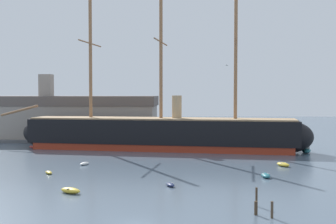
{
  "coord_description": "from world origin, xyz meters",
  "views": [
    {
      "loc": [
        5.03,
        -41.16,
        12.41
      ],
      "look_at": [
        1.17,
        37.03,
        9.11
      ],
      "focal_mm": 47.92,
      "sensor_mm": 36.0,
      "label": 1
    }
  ],
  "objects_px": {
    "tall_ship": "(161,133)",
    "mooring_piling_right_pair": "(272,210)",
    "dinghy_alongside_stern": "(283,164)",
    "dinghy_mid_right": "(266,175)",
    "motorboat_far_right": "(306,150)",
    "dockside_warehouse_left": "(75,118)",
    "dinghy_near_centre": "(170,185)",
    "dinghy_distant_centre": "(180,143)",
    "dinghy_foreground_left": "(71,190)",
    "dinghy_mid_left": "(49,172)",
    "mooring_piling_nearest": "(256,208)",
    "mooring_piling_left_pair": "(256,197)",
    "dinghy_far_left": "(34,147)",
    "seagull_in_flight": "(227,65)",
    "dinghy_alongside_bow": "(84,164)"
  },
  "relations": [
    {
      "from": "dinghy_foreground_left",
      "to": "dinghy_alongside_stern",
      "type": "bearing_deg",
      "value": 35.63
    },
    {
      "from": "dinghy_mid_left",
      "to": "mooring_piling_left_pair",
      "type": "xyz_separation_m",
      "value": [
        28.98,
        -18.33,
        0.82
      ]
    },
    {
      "from": "dinghy_mid_left",
      "to": "dinghy_alongside_bow",
      "type": "distance_m",
      "value": 9.37
    },
    {
      "from": "dinghy_near_centre",
      "to": "dinghy_distant_centre",
      "type": "height_order",
      "value": "dinghy_distant_centre"
    },
    {
      "from": "dinghy_alongside_bow",
      "to": "mooring_piling_nearest",
      "type": "relative_size",
      "value": 1.61
    },
    {
      "from": "tall_ship",
      "to": "mooring_piling_right_pair",
      "type": "xyz_separation_m",
      "value": [
        14.5,
        -53.1,
        -2.84
      ]
    },
    {
      "from": "dinghy_mid_right",
      "to": "dinghy_far_left",
      "type": "height_order",
      "value": "dinghy_far_left"
    },
    {
      "from": "mooring_piling_left_pair",
      "to": "mooring_piling_right_pair",
      "type": "relative_size",
      "value": 1.24
    },
    {
      "from": "dinghy_far_left",
      "to": "motorboat_far_right",
      "type": "relative_size",
      "value": 0.65
    },
    {
      "from": "dinghy_foreground_left",
      "to": "dinghy_alongside_stern",
      "type": "relative_size",
      "value": 1.05
    },
    {
      "from": "dinghy_far_left",
      "to": "dinghy_foreground_left",
      "type": "bearing_deg",
      "value": -65.37
    },
    {
      "from": "tall_ship",
      "to": "dinghy_far_left",
      "type": "distance_m",
      "value": 28.96
    },
    {
      "from": "mooring_piling_left_pair",
      "to": "dockside_warehouse_left",
      "type": "distance_m",
      "value": 78.26
    },
    {
      "from": "seagull_in_flight",
      "to": "dockside_warehouse_left",
      "type": "bearing_deg",
      "value": 121.71
    },
    {
      "from": "dinghy_mid_left",
      "to": "dinghy_alongside_stern",
      "type": "relative_size",
      "value": 0.67
    },
    {
      "from": "motorboat_far_right",
      "to": "mooring_piling_right_pair",
      "type": "bearing_deg",
      "value": -107.86
    },
    {
      "from": "mooring_piling_left_pair",
      "to": "dockside_warehouse_left",
      "type": "xyz_separation_m",
      "value": [
        -37.93,
        68.29,
        4.77
      ]
    },
    {
      "from": "dinghy_far_left",
      "to": "mooring_piling_nearest",
      "type": "height_order",
      "value": "mooring_piling_nearest"
    },
    {
      "from": "tall_ship",
      "to": "dinghy_mid_right",
      "type": "xyz_separation_m",
      "value": [
        17.49,
        -31.53,
        -3.36
      ]
    },
    {
      "from": "motorboat_far_right",
      "to": "dockside_warehouse_left",
      "type": "distance_m",
      "value": 59.74
    },
    {
      "from": "mooring_piling_left_pair",
      "to": "dockside_warehouse_left",
      "type": "bearing_deg",
      "value": 119.05
    },
    {
      "from": "mooring_piling_nearest",
      "to": "dockside_warehouse_left",
      "type": "distance_m",
      "value": 81.13
    },
    {
      "from": "tall_ship",
      "to": "dinghy_foreground_left",
      "type": "distance_m",
      "value": 44.07
    },
    {
      "from": "motorboat_far_right",
      "to": "mooring_piling_nearest",
      "type": "distance_m",
      "value": 51.62
    },
    {
      "from": "dinghy_mid_right",
      "to": "mooring_piling_left_pair",
      "type": "bearing_deg",
      "value": -102.78
    },
    {
      "from": "dinghy_far_left",
      "to": "mooring_piling_right_pair",
      "type": "distance_m",
      "value": 69.38
    },
    {
      "from": "dinghy_mid_right",
      "to": "dinghy_alongside_bow",
      "type": "height_order",
      "value": "dinghy_mid_right"
    },
    {
      "from": "dinghy_alongside_bow",
      "to": "dinghy_far_left",
      "type": "distance_m",
      "value": 28.22
    },
    {
      "from": "seagull_in_flight",
      "to": "dinghy_distant_centre",
      "type": "bearing_deg",
      "value": 98.79
    },
    {
      "from": "dinghy_alongside_stern",
      "to": "dinghy_mid_right",
      "type": "bearing_deg",
      "value": -114.24
    },
    {
      "from": "tall_ship",
      "to": "dinghy_far_left",
      "type": "bearing_deg",
      "value": 177.71
    },
    {
      "from": "dinghy_mid_left",
      "to": "mooring_piling_nearest",
      "type": "height_order",
      "value": "mooring_piling_nearest"
    },
    {
      "from": "tall_ship",
      "to": "mooring_piling_right_pair",
      "type": "bearing_deg",
      "value": -74.73
    },
    {
      "from": "tall_ship",
      "to": "dockside_warehouse_left",
      "type": "xyz_separation_m",
      "value": [
        -24.29,
        19.8,
        2.13
      ]
    },
    {
      "from": "tall_ship",
      "to": "dinghy_near_centre",
      "type": "xyz_separation_m",
      "value": [
        3.74,
        -38.48,
        -3.44
      ]
    },
    {
      "from": "mooring_piling_nearest",
      "to": "dinghy_distant_centre",
      "type": "bearing_deg",
      "value": 98.44
    },
    {
      "from": "dinghy_mid_left",
      "to": "dinghy_distant_centre",
      "type": "distance_m",
      "value": 44.26
    },
    {
      "from": "dinghy_mid_left",
      "to": "dockside_warehouse_left",
      "type": "distance_m",
      "value": 51.06
    },
    {
      "from": "dinghy_distant_centre",
      "to": "dockside_warehouse_left",
      "type": "distance_m",
      "value": 30.44
    },
    {
      "from": "tall_ship",
      "to": "seagull_in_flight",
      "type": "relative_size",
      "value": 54.5
    },
    {
      "from": "dinghy_alongside_bow",
      "to": "mooring_piling_right_pair",
      "type": "relative_size",
      "value": 1.35
    },
    {
      "from": "motorboat_far_right",
      "to": "mooring_piling_right_pair",
      "type": "height_order",
      "value": "motorboat_far_right"
    },
    {
      "from": "dinghy_distant_centre",
      "to": "dockside_warehouse_left",
      "type": "relative_size",
      "value": 0.06
    },
    {
      "from": "dinghy_mid_right",
      "to": "mooring_piling_nearest",
      "type": "distance_m",
      "value": 20.98
    },
    {
      "from": "dinghy_far_left",
      "to": "mooring_piling_left_pair",
      "type": "relative_size",
      "value": 1.42
    },
    {
      "from": "dinghy_alongside_stern",
      "to": "dinghy_distant_centre",
      "type": "relative_size",
      "value": 1.02
    },
    {
      "from": "dinghy_mid_right",
      "to": "dinghy_alongside_stern",
      "type": "relative_size",
      "value": 0.91
    },
    {
      "from": "dinghy_foreground_left",
      "to": "seagull_in_flight",
      "type": "relative_size",
      "value": 2.48
    },
    {
      "from": "dinghy_foreground_left",
      "to": "dinghy_mid_right",
      "type": "bearing_deg",
      "value": 24.09
    },
    {
      "from": "tall_ship",
      "to": "motorboat_far_right",
      "type": "height_order",
      "value": "tall_ship"
    }
  ]
}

